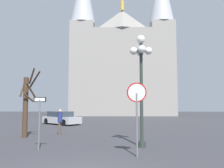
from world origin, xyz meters
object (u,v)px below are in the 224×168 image
(street_lamp, at_px, (141,68))
(pedestrian_walking, at_px, (60,119))
(one_way_arrow_sign, at_px, (39,117))
(parked_car_near_silver, at_px, (61,118))
(bare_tree, at_px, (26,104))
(stop_sign, at_px, (137,104))
(cathedral, at_px, (122,65))

(street_lamp, relative_size, pedestrian_walking, 3.19)
(one_way_arrow_sign, relative_size, street_lamp, 0.43)
(one_way_arrow_sign, xyz_separation_m, parked_car_near_silver, (-2.23, 13.82, -0.87))
(one_way_arrow_sign, relative_size, bare_tree, 0.55)
(bare_tree, distance_m, parked_car_near_silver, 9.81)
(parked_car_near_silver, bearing_deg, pedestrian_walking, -77.27)
(stop_sign, relative_size, one_way_arrow_sign, 1.23)
(street_lamp, xyz_separation_m, pedestrian_walking, (-5.18, 4.45, -2.90))
(stop_sign, relative_size, pedestrian_walking, 1.70)
(cathedral, xyz_separation_m, bare_tree, (-6.94, -31.13, -7.78))
(one_way_arrow_sign, distance_m, parked_car_near_silver, 14.03)
(cathedral, distance_m, pedestrian_walking, 31.63)
(stop_sign, xyz_separation_m, street_lamp, (0.42, 2.12, 1.85))
(street_lamp, distance_m, pedestrian_walking, 7.42)
(street_lamp, bearing_deg, one_way_arrow_sign, -169.89)
(cathedral, bearing_deg, pedestrian_walking, -99.50)
(one_way_arrow_sign, bearing_deg, bare_tree, 118.46)
(cathedral, xyz_separation_m, stop_sign, (-0.25, -36.52, -7.80))
(cathedral, height_order, one_way_arrow_sign, cathedral)
(cathedral, height_order, pedestrian_walking, cathedral)
(bare_tree, relative_size, pedestrian_walking, 2.54)
(stop_sign, bearing_deg, street_lamp, 78.73)
(pedestrian_walking, bearing_deg, cathedral, 80.50)
(stop_sign, height_order, pedestrian_walking, stop_sign)
(one_way_arrow_sign, bearing_deg, cathedral, 82.41)
(pedestrian_walking, bearing_deg, street_lamp, -40.67)
(street_lamp, bearing_deg, parked_car_near_silver, 118.73)
(stop_sign, distance_m, street_lamp, 2.84)
(cathedral, distance_m, parked_car_near_silver, 24.37)
(stop_sign, xyz_separation_m, bare_tree, (-6.69, 5.39, 0.02))
(cathedral, relative_size, stop_sign, 10.02)
(stop_sign, bearing_deg, parked_car_near_silver, 113.90)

